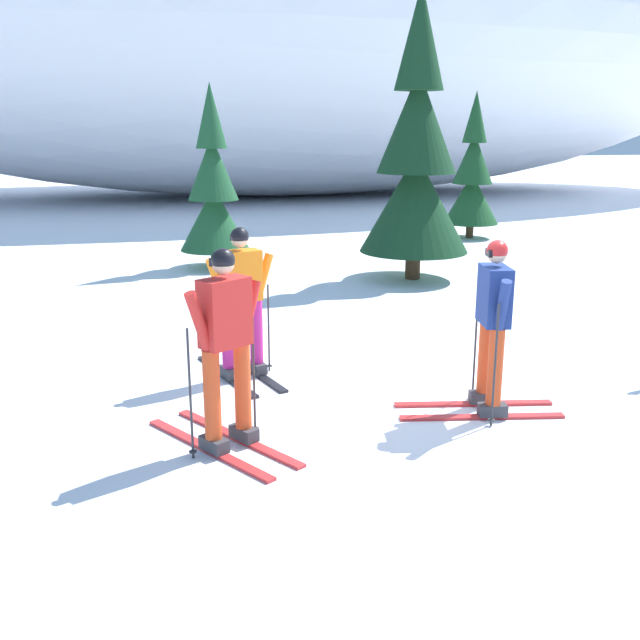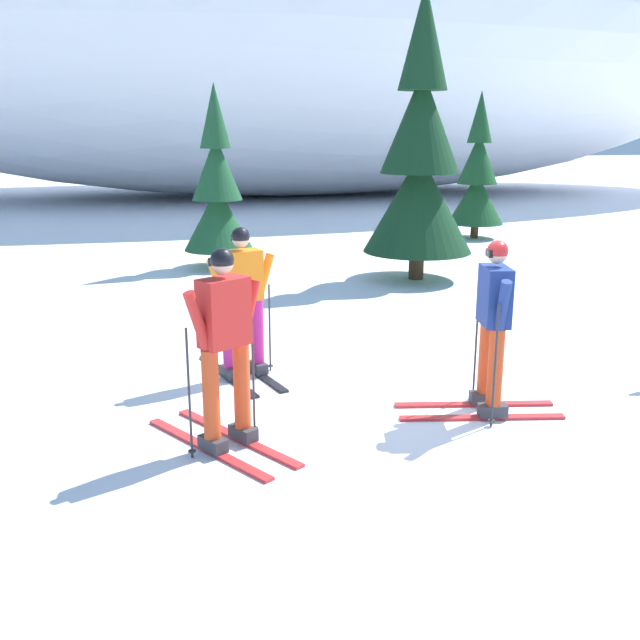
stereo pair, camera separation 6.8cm
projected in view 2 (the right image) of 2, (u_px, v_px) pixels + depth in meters
ground_plane at (412, 405)px, 7.54m from camera, size 120.00×120.00×0.00m
skier_navy_jacket at (492, 324)px, 7.11m from camera, size 1.71×0.83×1.76m
skier_red_jacket at (225, 346)px, 6.30m from camera, size 1.27×1.73×1.82m
skier_orange_jacket at (242, 300)px, 8.16m from camera, size 0.86×1.68×1.74m
pine_tree_center_left at (217, 192)px, 14.58m from camera, size 1.42×1.42×3.67m
pine_tree_center_right at (420, 161)px, 13.25m from camera, size 2.03×2.03×5.27m
pine_tree_far_right at (477, 178)px, 18.53m from camera, size 1.43×1.43×3.70m
snow_ridge_background at (292, 27)px, 29.44m from camera, size 42.57×19.43×13.52m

